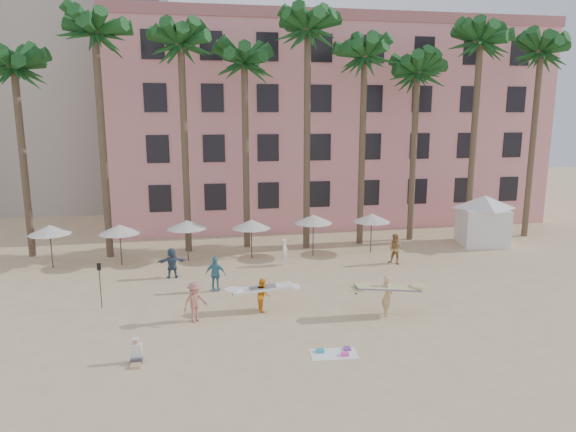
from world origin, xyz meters
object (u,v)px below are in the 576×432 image
(cabana, at_px, (483,215))
(carrier_yellow, at_px, (387,293))
(pink_hotel, at_px, (324,126))
(carrier_white, at_px, (263,293))

(cabana, xyz_separation_m, carrier_yellow, (-11.34, -11.31, -1.01))
(pink_hotel, height_order, carrier_white, pink_hotel)
(pink_hotel, height_order, cabana, pink_hotel)
(pink_hotel, distance_m, cabana, 16.37)
(carrier_yellow, height_order, carrier_white, carrier_yellow)
(cabana, height_order, carrier_white, cabana)
(pink_hotel, relative_size, carrier_yellow, 11.64)
(carrier_yellow, bearing_deg, cabana, 44.91)
(carrier_yellow, bearing_deg, pink_hotel, 83.16)
(pink_hotel, xyz_separation_m, carrier_yellow, (-2.88, -24.01, -6.95))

